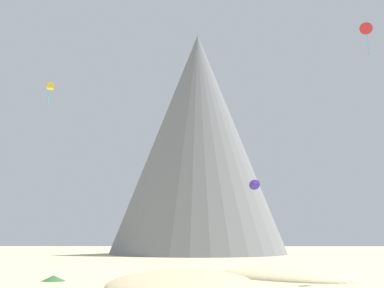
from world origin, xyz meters
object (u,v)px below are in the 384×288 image
at_px(kite_red_high, 366,29).
at_px(kite_indigo_low, 254,184).
at_px(bush_scatter_east, 54,278).
at_px(rock_massif, 195,154).
at_px(kite_yellow_mid, 50,87).

bearing_deg(kite_red_high, kite_indigo_low, 8.50).
distance_m(bush_scatter_east, rock_massif, 86.06).
height_order(rock_massif, kite_red_high, rock_massif).
bearing_deg(kite_indigo_low, kite_yellow_mid, -124.93).
distance_m(rock_massif, kite_yellow_mid, 73.83).
bearing_deg(kite_yellow_mid, rock_massif, -35.62).
relative_size(bush_scatter_east, rock_massif, 0.04).
bearing_deg(rock_massif, kite_red_high, -59.81).
xyz_separation_m(rock_massif, kite_red_high, (30.65, -52.69, 13.76)).
height_order(bush_scatter_east, kite_red_high, kite_red_high).
xyz_separation_m(kite_indigo_low, kite_red_high, (19.98, -2.97, 27.15)).
xyz_separation_m(bush_scatter_east, rock_massif, (14.62, 80.51, 26.66)).
bearing_deg(kite_red_high, bush_scatter_east, 48.52).
distance_m(bush_scatter_east, kite_indigo_low, 42.00).
bearing_deg(rock_massif, kite_yellow_mid, -104.91).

